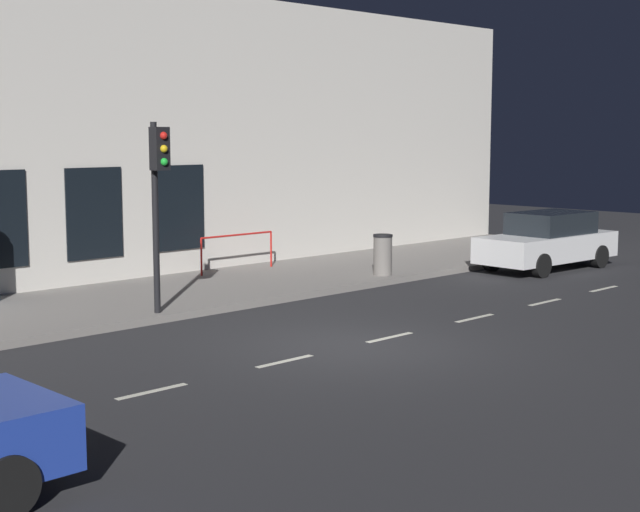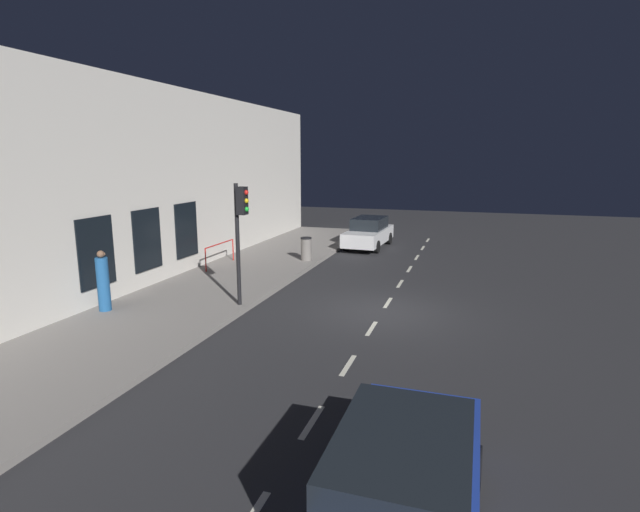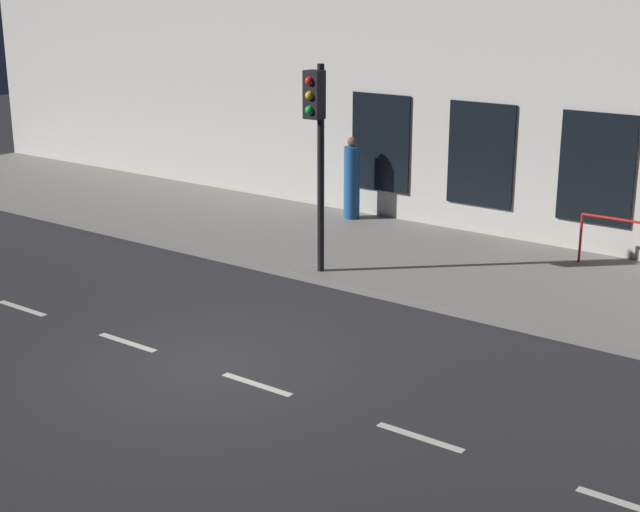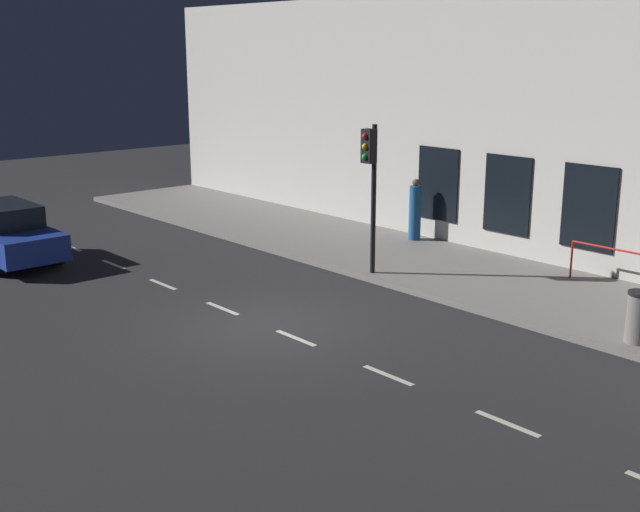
# 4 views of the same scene
# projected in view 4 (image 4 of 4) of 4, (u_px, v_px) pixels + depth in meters

# --- Properties ---
(ground_plane) EXTENTS (60.00, 60.00, 0.00)m
(ground_plane) POSITION_uv_depth(u_px,v_px,m) (266.00, 326.00, 17.22)
(ground_plane) COLOR #28282B
(sidewalk) EXTENTS (4.50, 32.00, 0.15)m
(sidewalk) POSITION_uv_depth(u_px,v_px,m) (453.00, 271.00, 21.23)
(sidewalk) COLOR gray
(sidewalk) RESTS_ON ground
(building_facade) EXTENTS (0.65, 32.00, 7.34)m
(building_facade) POSITION_uv_depth(u_px,v_px,m) (518.00, 127.00, 21.98)
(building_facade) COLOR beige
(building_facade) RESTS_ON ground
(lane_centre_line) EXTENTS (0.12, 27.20, 0.01)m
(lane_centre_line) POSITION_uv_depth(u_px,v_px,m) (296.00, 338.00, 16.50)
(lane_centre_line) COLOR beige
(lane_centre_line) RESTS_ON ground
(traffic_light) EXTENTS (0.47, 0.32, 3.79)m
(traffic_light) POSITION_uv_depth(u_px,v_px,m) (371.00, 170.00, 20.04)
(traffic_light) COLOR black
(traffic_light) RESTS_ON sidewalk
(parked_car_1) EXTENTS (1.86, 4.45, 1.58)m
(parked_car_1) POSITION_uv_depth(u_px,v_px,m) (5.00, 232.00, 22.41)
(parked_car_1) COLOR #1E389E
(parked_car_1) RESTS_ON ground
(pedestrian_0) EXTENTS (0.51, 0.51, 1.85)m
(pedestrian_0) POSITION_uv_depth(u_px,v_px,m) (415.00, 212.00, 24.18)
(pedestrian_0) COLOR #1E5189
(pedestrian_0) RESTS_ON sidewalk
(trash_bin) EXTENTS (0.50, 0.50, 1.04)m
(trash_bin) POSITION_uv_depth(u_px,v_px,m) (639.00, 317.00, 15.72)
(trash_bin) COLOR slate
(trash_bin) RESTS_ON sidewalk
(red_railing) EXTENTS (0.05, 2.40, 0.97)m
(red_railing) POSITION_uv_depth(u_px,v_px,m) (616.00, 258.00, 19.27)
(red_railing) COLOR red
(red_railing) RESTS_ON sidewalk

